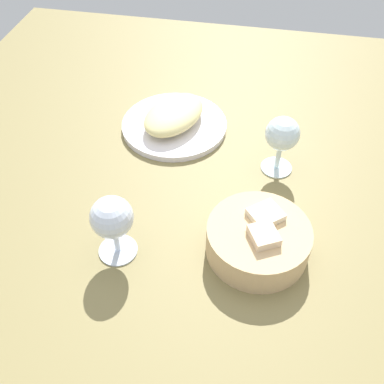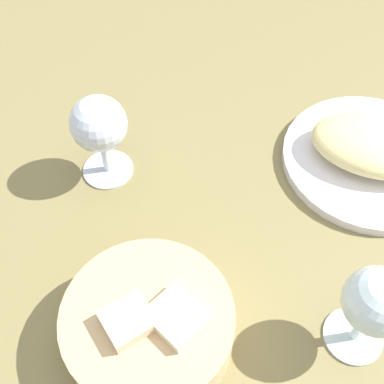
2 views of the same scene
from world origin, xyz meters
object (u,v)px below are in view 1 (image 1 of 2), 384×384
wine_glass_near (112,220)px  plate (174,125)px  bread_basket (259,239)px  wine_glass_far (282,136)px

wine_glass_near → plate: bearing=176.6°
bread_basket → wine_glass_near: (4.82, -23.74, 5.24)cm
wine_glass_far → wine_glass_near: bearing=-44.2°
plate → wine_glass_near: wine_glass_near is taller
plate → wine_glass_far: bearing=69.0°
wine_glass_near → wine_glass_far: 36.94cm
wine_glass_near → bread_basket: bearing=101.5°
plate → wine_glass_near: (35.57, -2.12, 7.60)cm
wine_glass_far → plate: bearing=-111.0°
wine_glass_near → wine_glass_far: size_ratio=1.00×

